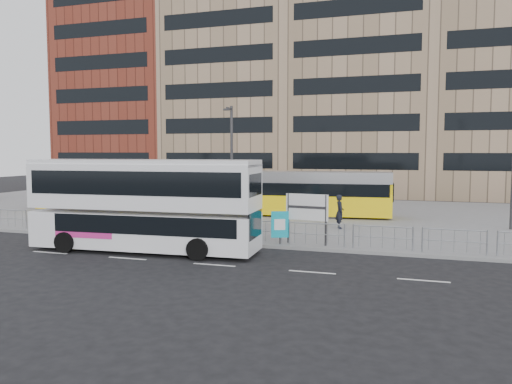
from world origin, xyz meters
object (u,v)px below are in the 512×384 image
(tram, at_px, (205,192))
(traffic_light_west, at_px, (101,197))
(lamp_post_west, at_px, (231,156))
(pedestrian, at_px, (340,212))
(ad_panel, at_px, (280,225))
(station_sign, at_px, (307,209))
(double_decker_bus, at_px, (144,202))

(tram, relative_size, traffic_light_west, 8.34)
(lamp_post_west, bearing_deg, traffic_light_west, -116.93)
(tram, distance_m, lamp_post_west, 3.79)
(tram, xyz_separation_m, pedestrian, (10.19, -4.21, -0.55))
(ad_panel, xyz_separation_m, traffic_light_west, (-9.98, 0.10, 1.05))
(traffic_light_west, bearing_deg, station_sign, 15.85)
(pedestrian, bearing_deg, double_decker_bus, 120.14)
(tram, bearing_deg, traffic_light_west, -105.78)
(tram, xyz_separation_m, station_sign, (9.38, -9.46, 0.14))
(tram, height_order, traffic_light_west, traffic_light_west)
(double_decker_bus, height_order, tram, double_decker_bus)
(double_decker_bus, bearing_deg, traffic_light_west, 142.94)
(pedestrian, xyz_separation_m, lamp_post_west, (-7.69, 2.94, 3.10))
(tram, distance_m, traffic_light_west, 9.93)
(station_sign, distance_m, traffic_light_west, 11.20)
(station_sign, bearing_deg, tram, 141.82)
(double_decker_bus, height_order, ad_panel, double_decker_bus)
(double_decker_bus, relative_size, ad_panel, 6.74)
(tram, relative_size, station_sign, 10.80)
(tram, distance_m, ad_panel, 12.82)
(tram, bearing_deg, lamp_post_west, -32.12)
(station_sign, relative_size, pedestrian, 1.23)
(pedestrian, xyz_separation_m, traffic_light_west, (-12.00, -5.55, 1.00))
(double_decker_bus, xyz_separation_m, traffic_light_west, (-4.34, 2.91, -0.14))
(tram, bearing_deg, ad_panel, -55.62)
(double_decker_bus, xyz_separation_m, tram, (-2.52, 12.67, -0.59))
(tram, height_order, lamp_post_west, lamp_post_west)
(double_decker_bus, bearing_deg, pedestrian, 44.66)
(ad_panel, distance_m, traffic_light_west, 10.03)
(ad_panel, relative_size, pedestrian, 0.81)
(station_sign, height_order, lamp_post_west, lamp_post_west)
(double_decker_bus, distance_m, traffic_light_west, 5.23)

